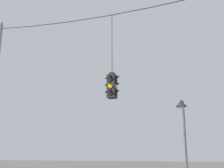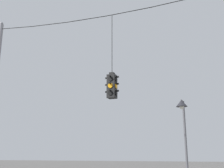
# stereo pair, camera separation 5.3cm
# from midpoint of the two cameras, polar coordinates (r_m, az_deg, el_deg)

# --- Properties ---
(span_wire) EXTENTS (13.90, 0.03, 0.47)m
(span_wire) POSITION_cam_midpoint_polar(r_m,az_deg,el_deg) (12.37, 3.21, 15.04)
(span_wire) COLOR black
(traffic_light_over_intersection) EXTENTS (0.58, 0.58, 3.69)m
(traffic_light_over_intersection) POSITION_cam_midpoint_polar(r_m,az_deg,el_deg) (11.38, -0.13, -0.33)
(traffic_light_over_intersection) COLOR black
(street_lamp) EXTENTS (0.56, 0.95, 4.81)m
(street_lamp) POSITION_cam_midpoint_polar(r_m,az_deg,el_deg) (14.44, 14.09, -7.11)
(street_lamp) COLOR #515156
(street_lamp) RESTS_ON ground_plane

